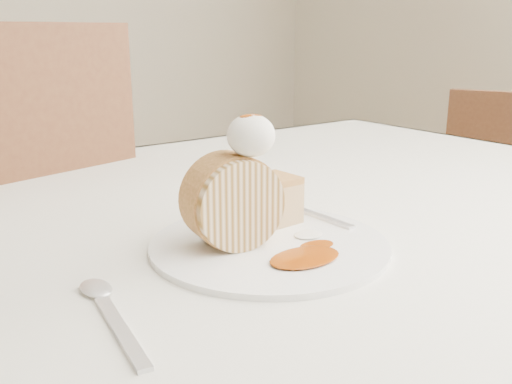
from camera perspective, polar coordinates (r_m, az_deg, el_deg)
table at (r=0.75m, az=-3.08°, el=-8.44°), size 1.40×0.90×0.75m
chair_end at (r=1.83m, az=22.99°, el=-1.78°), size 0.49×0.49×0.80m
plate at (r=0.60m, az=1.34°, el=-5.30°), size 0.26×0.26×0.01m
roulade_slice at (r=0.58m, az=-2.34°, el=-0.97°), size 0.10×0.06×0.09m
cake_chunk at (r=0.65m, az=1.53°, el=-1.08°), size 0.06×0.05×0.05m
whipped_cream at (r=0.56m, az=-0.51°, el=5.67°), size 0.05×0.05×0.04m
caramel_drizzle at (r=0.56m, az=-0.52°, el=8.09°), size 0.02×0.02×0.01m
caramel_pool at (r=0.56m, az=4.90°, el=-6.51°), size 0.08×0.05×0.00m
fork at (r=0.68m, az=6.34°, el=-2.40°), size 0.02×0.15×0.00m
spoon at (r=0.45m, az=-13.36°, el=-13.31°), size 0.04×0.15×0.00m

